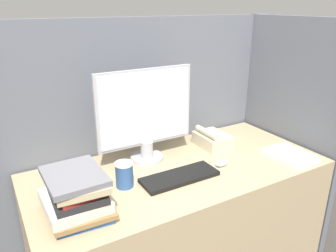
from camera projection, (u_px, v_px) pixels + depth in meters
The scene contains 10 objects.
cubicle_panel_rear at pixel (146, 147), 1.95m from camera, with size 1.88×0.04×1.49m.
cubicle_panel_right at pixel (283, 142), 2.04m from camera, with size 0.04×0.75×1.49m.
desk at pixel (179, 232), 1.77m from camera, with size 1.48×0.69×0.78m.
monitor at pixel (146, 116), 1.64m from camera, with size 0.52×0.17×0.48m.
keyboard at pixel (180, 177), 1.53m from camera, with size 0.37×0.14×0.02m.
mouse at pixel (222, 163), 1.65m from camera, with size 0.07×0.04×0.03m.
coffee_cup at pixel (124, 175), 1.45m from camera, with size 0.08×0.08×0.12m.
book_stack at pixel (77, 194), 1.25m from camera, with size 0.25×0.28×0.17m.
desk_telephone at pixel (212, 139), 1.87m from camera, with size 0.15×0.20×0.11m.
paper_pile at pixel (290, 155), 1.74m from camera, with size 0.19×0.25×0.02m.
Camera 1 is at (-0.78, -0.89, 1.55)m, focal length 35.00 mm.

